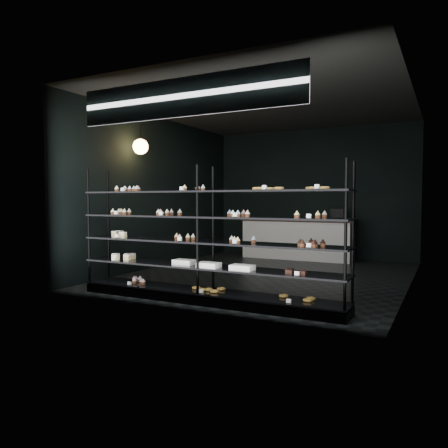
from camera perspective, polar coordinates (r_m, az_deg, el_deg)
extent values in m
cube|color=black|center=(8.42, 5.71, -6.64)|extent=(5.00, 6.00, 0.01)
cube|color=black|center=(8.49, 5.83, 15.10)|extent=(5.00, 6.00, 0.01)
cube|color=black|center=(11.15, 11.47, 3.93)|extent=(5.00, 0.01, 3.20)
cube|color=black|center=(5.62, -5.58, 4.83)|extent=(5.00, 0.01, 3.20)
cube|color=black|center=(9.51, -8.41, 4.10)|extent=(0.01, 6.00, 3.20)
cube|color=black|center=(7.74, 23.30, 4.12)|extent=(0.01, 6.00, 3.20)
cube|color=black|center=(6.22, -2.41, -9.61)|extent=(4.00, 0.50, 0.12)
cylinder|color=black|center=(7.11, -17.26, -0.62)|extent=(0.04, 0.04, 1.85)
cylinder|color=black|center=(7.43, -14.87, -0.43)|extent=(0.04, 0.04, 1.85)
cylinder|color=black|center=(5.90, -3.49, -1.22)|extent=(0.04, 0.04, 1.85)
cylinder|color=black|center=(6.28, -1.43, -0.95)|extent=(0.04, 0.04, 1.85)
cylinder|color=black|center=(5.18, 15.59, -1.94)|extent=(0.04, 0.04, 1.85)
cylinder|color=black|center=(5.61, 16.51, -1.57)|extent=(0.04, 0.04, 1.85)
cube|color=black|center=(6.21, -2.41, -8.80)|extent=(4.00, 0.50, 0.03)
cube|color=black|center=(6.14, -2.42, -5.60)|extent=(4.00, 0.50, 0.02)
cube|color=black|center=(6.10, -2.43, -2.35)|extent=(4.00, 0.50, 0.02)
cube|color=black|center=(6.08, -2.43, 0.94)|extent=(4.00, 0.50, 0.02)
cube|color=black|center=(6.07, -2.44, 4.24)|extent=(4.00, 0.50, 0.02)
cube|color=white|center=(6.71, -13.37, 4.37)|extent=(0.06, 0.04, 0.06)
cube|color=white|center=(6.04, -5.17, 4.59)|extent=(0.05, 0.04, 0.06)
cube|color=white|center=(5.51, 4.95, 4.74)|extent=(0.05, 0.04, 0.06)
cube|color=white|center=(5.29, 11.84, 4.75)|extent=(0.06, 0.04, 0.06)
cube|color=white|center=(6.76, -13.82, 1.39)|extent=(0.06, 0.04, 0.06)
cube|color=white|center=(6.27, -8.41, 1.32)|extent=(0.05, 0.04, 0.06)
cube|color=white|center=(5.68, 1.14, 1.17)|extent=(0.05, 0.04, 0.06)
cube|color=white|center=(5.32, 10.64, 0.98)|extent=(0.06, 0.04, 0.06)
cube|color=white|center=(6.79, -13.89, -1.56)|extent=(0.06, 0.04, 0.06)
cube|color=white|center=(6.11, -5.86, -2.00)|extent=(0.06, 0.04, 0.06)
cube|color=white|center=(5.68, 1.62, -2.38)|extent=(0.05, 0.04, 0.06)
cube|color=white|center=(5.34, 10.67, -2.78)|extent=(0.06, 0.04, 0.06)
cube|color=white|center=(6.88, -14.30, -4.44)|extent=(0.06, 0.04, 0.06)
cube|color=white|center=(5.43, 9.26, -6.40)|extent=(0.06, 0.04, 0.06)
cube|color=white|center=(6.75, -12.42, -7.57)|extent=(0.06, 0.04, 0.06)
cube|color=white|center=(6.05, -3.31, -8.75)|extent=(0.05, 0.04, 0.06)
cube|color=white|center=(5.52, 8.46, -9.94)|extent=(0.06, 0.04, 0.06)
cube|color=#0D1343|center=(5.84, -5.20, 16.16)|extent=(3.20, 0.04, 0.45)
cube|color=white|center=(5.82, -5.31, 16.20)|extent=(3.30, 0.02, 0.50)
cylinder|color=black|center=(8.64, -10.89, 12.77)|extent=(0.01, 0.01, 0.59)
sphere|color=#FFB359|center=(8.57, -10.86, 9.89)|extent=(0.29, 0.29, 0.29)
cube|color=silver|center=(10.78, 9.52, -2.09)|extent=(2.64, 0.60, 0.92)
cube|color=black|center=(10.74, 9.55, 0.51)|extent=(2.75, 0.65, 0.06)
cube|color=black|center=(10.48, 14.71, 1.24)|extent=(0.30, 0.30, 0.25)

